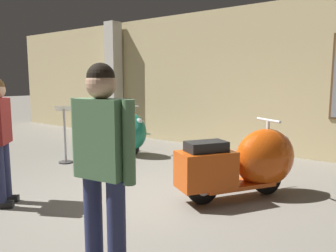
% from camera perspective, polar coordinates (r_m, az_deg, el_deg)
% --- Properties ---
extents(ground_plane, '(60.00, 60.00, 0.00)m').
position_cam_1_polar(ground_plane, '(4.79, -5.52, -12.11)').
color(ground_plane, slate).
extents(showroom_back_wall, '(18.00, 0.63, 3.27)m').
position_cam_1_polar(showroom_back_wall, '(7.89, 13.34, 7.67)').
color(showroom_back_wall, '#CCB784').
rests_on(showroom_back_wall, ground).
extents(scooter_0, '(1.81, 0.67, 1.08)m').
position_cam_1_polar(scooter_0, '(7.48, -8.09, -0.97)').
color(scooter_0, black).
rests_on(scooter_0, ground).
extents(scooter_1, '(1.35, 1.79, 1.09)m').
position_cam_1_polar(scooter_1, '(4.80, 13.45, -6.03)').
color(scooter_1, black).
rests_on(scooter_1, ground).
extents(visitor_1, '(0.59, 0.32, 1.76)m').
position_cam_1_polar(visitor_1, '(2.67, -11.02, -5.52)').
color(visitor_1, black).
rests_on(visitor_1, ground).
extents(info_stanchion, '(0.38, 0.39, 1.14)m').
position_cam_1_polar(info_stanchion, '(6.89, -17.15, -2.15)').
color(info_stanchion, '#333338').
rests_on(info_stanchion, ground).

